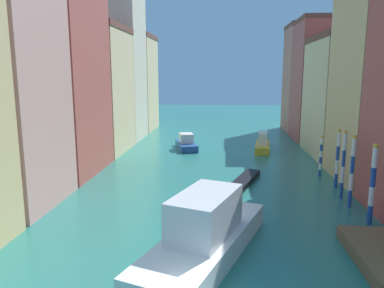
# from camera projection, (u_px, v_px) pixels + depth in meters

# --- Properties ---
(ground_plane) EXTENTS (154.00, 154.00, 0.00)m
(ground_plane) POSITION_uv_depth(u_px,v_px,m) (214.00, 165.00, 37.82)
(ground_plane) COLOR #28756B
(building_left_2) EXTENTS (8.04, 9.86, 21.20)m
(building_left_2) POSITION_uv_depth(u_px,v_px,m) (51.00, 57.00, 33.44)
(building_left_2) COLOR #B25147
(building_left_2) RESTS_ON ground
(building_left_3) EXTENTS (8.04, 9.90, 14.73)m
(building_left_3) POSITION_uv_depth(u_px,v_px,m) (92.00, 89.00, 43.87)
(building_left_3) COLOR beige
(building_left_3) RESTS_ON ground
(building_left_4) EXTENTS (8.04, 8.09, 22.53)m
(building_left_4) POSITION_uv_depth(u_px,v_px,m) (113.00, 59.00, 51.91)
(building_left_4) COLOR beige
(building_left_4) RESTS_ON ground
(building_left_5) EXTENTS (8.04, 9.43, 15.42)m
(building_left_5) POSITION_uv_depth(u_px,v_px,m) (130.00, 83.00, 61.43)
(building_left_5) COLOR beige
(building_left_5) RESTS_ON ground
(building_right_3) EXTENTS (8.04, 11.47, 13.36)m
(building_right_3) POSITION_uv_depth(u_px,v_px,m) (349.00, 97.00, 41.29)
(building_right_3) COLOR beige
(building_right_3) RESTS_ON ground
(building_right_4) EXTENTS (8.04, 8.31, 16.56)m
(building_right_4) POSITION_uv_depth(u_px,v_px,m) (325.00, 80.00, 51.03)
(building_right_4) COLOR #B25147
(building_right_4) RESTS_ON ground
(building_right_5) EXTENTS (8.04, 8.48, 16.86)m
(building_right_5) POSITION_uv_depth(u_px,v_px,m) (311.00, 79.00, 59.21)
(building_right_5) COLOR #C6705B
(building_right_5) RESTS_ON ground
(mooring_pole_0) EXTENTS (0.34, 0.34, 5.11)m
(mooring_pole_0) POSITION_uv_depth(u_px,v_px,m) (373.00, 184.00, 22.45)
(mooring_pole_0) COLOR #1E479E
(mooring_pole_0) RESTS_ON ground
(mooring_pole_1) EXTENTS (0.28, 0.28, 5.09)m
(mooring_pole_1) POSITION_uv_depth(u_px,v_px,m) (352.00, 171.00, 25.44)
(mooring_pole_1) COLOR #1E479E
(mooring_pole_1) RESTS_ON ground
(mooring_pole_2) EXTENTS (0.27, 0.27, 5.14)m
(mooring_pole_2) POSITION_uv_depth(u_px,v_px,m) (343.00, 164.00, 27.20)
(mooring_pole_2) COLOR #1E479E
(mooring_pole_2) RESTS_ON ground
(mooring_pole_3) EXTENTS (0.30, 0.30, 4.83)m
(mooring_pole_3) POSITION_uv_depth(u_px,v_px,m) (338.00, 158.00, 29.99)
(mooring_pole_3) COLOR #1E479E
(mooring_pole_3) RESTS_ON ground
(mooring_pole_4) EXTENTS (0.27, 0.27, 3.74)m
(mooring_pole_4) POSITION_uv_depth(u_px,v_px,m) (321.00, 155.00, 33.53)
(mooring_pole_4) COLOR #1E479E
(mooring_pole_4) RESTS_ON ground
(vaporetto_white) EXTENTS (6.73, 11.28, 3.32)m
(vaporetto_white) POSITION_uv_depth(u_px,v_px,m) (205.00, 234.00, 18.73)
(vaporetto_white) COLOR white
(vaporetto_white) RESTS_ON ground
(gondola_black) EXTENTS (4.23, 9.67, 0.49)m
(gondola_black) POSITION_uv_depth(u_px,v_px,m) (239.00, 186.00, 29.91)
(gondola_black) COLOR black
(gondola_black) RESTS_ON ground
(motorboat_0) EXTENTS (2.36, 6.41, 2.24)m
(motorboat_0) POSITION_uv_depth(u_px,v_px,m) (263.00, 144.00, 45.20)
(motorboat_0) COLOR gold
(motorboat_0) RESTS_ON ground
(motorboat_1) EXTENTS (3.37, 5.74, 1.94)m
(motorboat_1) POSITION_uv_depth(u_px,v_px,m) (186.00, 144.00, 46.02)
(motorboat_1) COLOR #234C93
(motorboat_1) RESTS_ON ground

